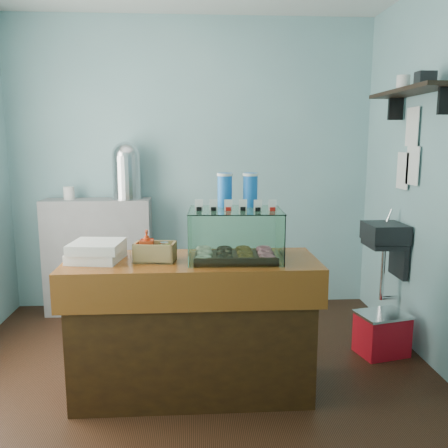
{
  "coord_description": "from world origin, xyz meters",
  "views": [
    {
      "loc": [
        0.02,
        -3.17,
        1.64
      ],
      "look_at": [
        0.21,
        -0.15,
        1.11
      ],
      "focal_mm": 38.0,
      "sensor_mm": 36.0,
      "label": 1
    }
  ],
  "objects": [
    {
      "name": "condiment_crate",
      "position": [
        -0.24,
        -0.28,
        0.97
      ],
      "size": [
        0.27,
        0.18,
        0.2
      ],
      "rotation": [
        0.0,
        0.0,
        -0.14
      ],
      "color": "tan",
      "rests_on": "counter"
    },
    {
      "name": "red_cooler",
      "position": [
        1.46,
        0.22,
        0.17
      ],
      "size": [
        0.43,
        0.37,
        0.33
      ],
      "rotation": [
        0.0,
        0.0,
        0.24
      ],
      "color": "red",
      "rests_on": "ground"
    },
    {
      "name": "display_case",
      "position": [
        0.28,
        -0.22,
        1.08
      ],
      "size": [
        0.6,
        0.45,
        0.54
      ],
      "rotation": [
        0.0,
        0.0,
        -0.04
      ],
      "color": "black",
      "rests_on": "counter"
    },
    {
      "name": "back_shelf",
      "position": [
        -0.9,
        1.32,
        0.55
      ],
      "size": [
        1.0,
        0.32,
        1.1
      ],
      "primitive_type": "cube",
      "color": "gray",
      "rests_on": "ground"
    },
    {
      "name": "ground",
      "position": [
        0.0,
        0.0,
        0.0
      ],
      "size": [
        3.5,
        3.5,
        0.0
      ],
      "primitive_type": "plane",
      "color": "black",
      "rests_on": "ground"
    },
    {
      "name": "room_shell",
      "position": [
        0.03,
        0.01,
        1.71
      ],
      "size": [
        3.54,
        3.04,
        2.82
      ],
      "color": "#74A1AA",
      "rests_on": "ground"
    },
    {
      "name": "pastry_boxes",
      "position": [
        -0.59,
        -0.24,
        0.96
      ],
      "size": [
        0.35,
        0.35,
        0.12
      ],
      "rotation": [
        0.0,
        0.0,
        -0.15
      ],
      "color": "silver",
      "rests_on": "counter"
    },
    {
      "name": "counter",
      "position": [
        0.0,
        -0.25,
        0.46
      ],
      "size": [
        1.6,
        0.6,
        0.9
      ],
      "color": "#3C210B",
      "rests_on": "ground"
    },
    {
      "name": "coffee_urn",
      "position": [
        -0.61,
        1.31,
        1.38
      ],
      "size": [
        0.29,
        0.29,
        0.54
      ],
      "color": "silver",
      "rests_on": "back_shelf"
    }
  ]
}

